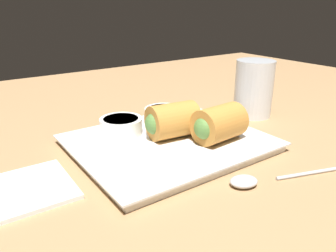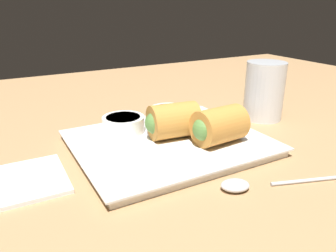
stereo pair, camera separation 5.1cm
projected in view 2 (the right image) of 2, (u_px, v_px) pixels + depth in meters
table_surface at (174, 157)px, 52.76cm from camera, size 180.00×140.00×2.00cm
serving_plate at (168, 143)px, 53.37cm from camera, size 29.88×24.94×1.50cm
roll_front_left at (171, 121)px, 52.87cm from camera, size 8.98×6.56×5.70cm
roll_front_right at (217, 126)px, 50.72cm from camera, size 8.89×6.25×5.70cm
dipping_bowl_near at (169, 115)px, 60.01cm from camera, size 7.12×7.12×2.75cm
dipping_bowl_far at (123, 124)px, 55.55cm from camera, size 7.12×7.12×2.75cm
spoon at (248, 184)px, 41.68cm from camera, size 17.43×7.18×1.29cm
napkin at (12, 184)px, 42.40cm from camera, size 13.51×11.54×0.60cm
drinking_glass at (264, 91)px, 65.25cm from camera, size 7.75×7.75×11.50cm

